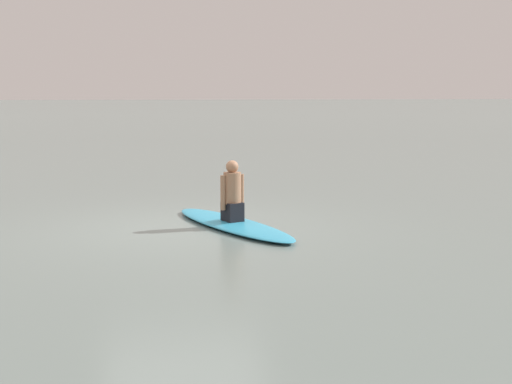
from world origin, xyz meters
TOP-DOWN VIEW (x-y plane):
  - ground_plane at (0.00, 0.00)m, footprint 400.00×400.00m
  - surfboard at (0.04, 0.76)m, footprint 3.30×1.89m
  - person_paddler at (0.04, 0.76)m, footprint 0.38×0.41m

SIDE VIEW (x-z plane):
  - ground_plane at x=0.00m, z-range 0.00..0.00m
  - surfboard at x=0.04m, z-range 0.00..0.10m
  - person_paddler at x=0.04m, z-range 0.05..0.99m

